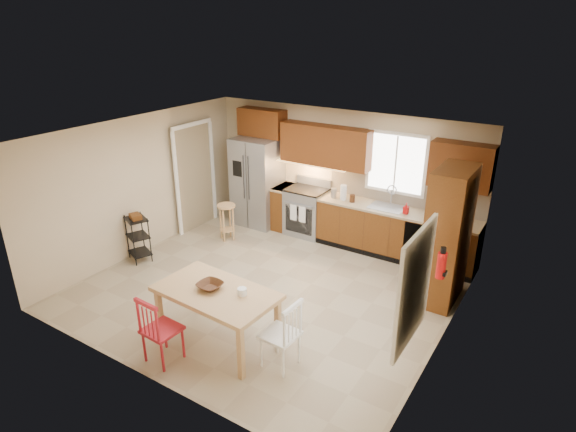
{
  "coord_description": "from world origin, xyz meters",
  "views": [
    {
      "loc": [
        3.89,
        -5.52,
        4.04
      ],
      "look_at": [
        0.14,
        0.4,
        1.15
      ],
      "focal_mm": 30.0,
      "sensor_mm": 36.0,
      "label": 1
    }
  ],
  "objects_px": {
    "utility_cart": "(138,238)",
    "bar_stool": "(227,222)",
    "refrigerator": "(258,182)",
    "dining_table": "(218,317)",
    "chair_red": "(162,328)",
    "table_bowl": "(210,289)",
    "soap_bottle": "(406,208)",
    "table_jar": "(242,293)",
    "chair_white": "(280,333)",
    "pantry": "(448,236)",
    "range_stove": "(307,212)",
    "fire_extinguisher": "(441,265)"
  },
  "relations": [
    {
      "from": "table_bowl",
      "to": "utility_cart",
      "type": "distance_m",
      "value": 2.88
    },
    {
      "from": "refrigerator",
      "to": "fire_extinguisher",
      "type": "relative_size",
      "value": 5.06
    },
    {
      "from": "refrigerator",
      "to": "chair_red",
      "type": "height_order",
      "value": "refrigerator"
    },
    {
      "from": "soap_bottle",
      "to": "utility_cart",
      "type": "distance_m",
      "value": 4.74
    },
    {
      "from": "pantry",
      "to": "table_bowl",
      "type": "height_order",
      "value": "pantry"
    },
    {
      "from": "table_jar",
      "to": "chair_white",
      "type": "bearing_deg",
      "value": -4.7
    },
    {
      "from": "refrigerator",
      "to": "table_bowl",
      "type": "height_order",
      "value": "refrigerator"
    },
    {
      "from": "table_bowl",
      "to": "table_jar",
      "type": "xyz_separation_m",
      "value": [
        0.45,
        0.1,
        0.03
      ]
    },
    {
      "from": "soap_bottle",
      "to": "fire_extinguisher",
      "type": "height_order",
      "value": "fire_extinguisher"
    },
    {
      "from": "soap_bottle",
      "to": "bar_stool",
      "type": "relative_size",
      "value": 0.26
    },
    {
      "from": "pantry",
      "to": "chair_red",
      "type": "xyz_separation_m",
      "value": [
        -2.54,
        -3.34,
        -0.58
      ]
    },
    {
      "from": "chair_white",
      "to": "table_bowl",
      "type": "height_order",
      "value": "chair_white"
    },
    {
      "from": "pantry",
      "to": "table_bowl",
      "type": "bearing_deg",
      "value": -130.41
    },
    {
      "from": "refrigerator",
      "to": "utility_cart",
      "type": "bearing_deg",
      "value": -107.53
    },
    {
      "from": "bar_stool",
      "to": "fire_extinguisher",
      "type": "bearing_deg",
      "value": -34.15
    },
    {
      "from": "soap_bottle",
      "to": "chair_red",
      "type": "bearing_deg",
      "value": -110.58
    },
    {
      "from": "refrigerator",
      "to": "chair_white",
      "type": "xyz_separation_m",
      "value": [
        2.89,
        -3.57,
        -0.44
      ]
    },
    {
      "from": "range_stove",
      "to": "soap_bottle",
      "type": "relative_size",
      "value": 4.82
    },
    {
      "from": "dining_table",
      "to": "chair_red",
      "type": "relative_size",
      "value": 1.7
    },
    {
      "from": "chair_red",
      "to": "utility_cart",
      "type": "distance_m",
      "value": 2.95
    },
    {
      "from": "bar_stool",
      "to": "refrigerator",
      "type": "bearing_deg",
      "value": 67.12
    },
    {
      "from": "range_stove",
      "to": "chair_red",
      "type": "xyz_separation_m",
      "value": [
        0.44,
        -4.33,
        0.01
      ]
    },
    {
      "from": "range_stove",
      "to": "pantry",
      "type": "bearing_deg",
      "value": -18.29
    },
    {
      "from": "soap_bottle",
      "to": "dining_table",
      "type": "distance_m",
      "value": 3.85
    },
    {
      "from": "chair_white",
      "to": "utility_cart",
      "type": "relative_size",
      "value": 1.12
    },
    {
      "from": "fire_extinguisher",
      "to": "table_jar",
      "type": "xyz_separation_m",
      "value": [
        -2.04,
        -1.54,
        -0.28
      ]
    },
    {
      "from": "range_stove",
      "to": "pantry",
      "type": "xyz_separation_m",
      "value": [
        2.98,
        -0.99,
        0.59
      ]
    },
    {
      "from": "chair_white",
      "to": "table_jar",
      "type": "bearing_deg",
      "value": 88.42
    },
    {
      "from": "chair_red",
      "to": "table_bowl",
      "type": "xyz_separation_m",
      "value": [
        0.25,
        0.65,
        0.32
      ]
    },
    {
      "from": "range_stove",
      "to": "chair_white",
      "type": "xyz_separation_m",
      "value": [
        1.74,
        -3.63,
        0.01
      ]
    },
    {
      "from": "range_stove",
      "to": "dining_table",
      "type": "bearing_deg",
      "value": -77.92
    },
    {
      "from": "fire_extinguisher",
      "to": "chair_white",
      "type": "xyz_separation_m",
      "value": [
        -1.44,
        -1.59,
        -0.63
      ]
    },
    {
      "from": "refrigerator",
      "to": "dining_table",
      "type": "bearing_deg",
      "value": -61.83
    },
    {
      "from": "dining_table",
      "to": "table_bowl",
      "type": "bearing_deg",
      "value": -176.88
    },
    {
      "from": "range_stove",
      "to": "fire_extinguisher",
      "type": "height_order",
      "value": "fire_extinguisher"
    },
    {
      "from": "dining_table",
      "to": "pantry",
      "type": "bearing_deg",
      "value": 53.96
    },
    {
      "from": "chair_red",
      "to": "soap_bottle",
      "type": "bearing_deg",
      "value": 72.55
    },
    {
      "from": "range_stove",
      "to": "utility_cart",
      "type": "bearing_deg",
      "value": -126.94
    },
    {
      "from": "chair_red",
      "to": "table_bowl",
      "type": "bearing_deg",
      "value": 72.05
    },
    {
      "from": "chair_red",
      "to": "chair_white",
      "type": "distance_m",
      "value": 1.48
    },
    {
      "from": "refrigerator",
      "to": "chair_white",
      "type": "distance_m",
      "value": 4.61
    },
    {
      "from": "dining_table",
      "to": "bar_stool",
      "type": "bearing_deg",
      "value": 130.09
    },
    {
      "from": "fire_extinguisher",
      "to": "dining_table",
      "type": "bearing_deg",
      "value": -145.53
    },
    {
      "from": "fire_extinguisher",
      "to": "chair_red",
      "type": "distance_m",
      "value": 3.63
    },
    {
      "from": "range_stove",
      "to": "chair_white",
      "type": "height_order",
      "value": "chair_white"
    },
    {
      "from": "bar_stool",
      "to": "utility_cart",
      "type": "relative_size",
      "value": 0.87
    },
    {
      "from": "dining_table",
      "to": "utility_cart",
      "type": "height_order",
      "value": "utility_cart"
    },
    {
      "from": "soap_bottle",
      "to": "bar_stool",
      "type": "distance_m",
      "value": 3.41
    },
    {
      "from": "utility_cart",
      "to": "bar_stool",
      "type": "bearing_deg",
      "value": 86.2
    },
    {
      "from": "refrigerator",
      "to": "bar_stool",
      "type": "height_order",
      "value": "refrigerator"
    }
  ]
}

